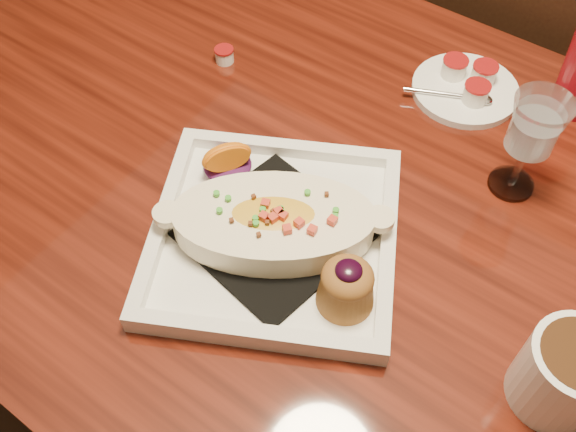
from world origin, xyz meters
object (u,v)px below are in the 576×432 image
Objects in this scene: coffee_mug at (569,375)px; saucer at (466,86)px; table at (349,245)px; chair_far at (505,83)px; plate at (278,231)px; goblet at (534,130)px.

coffee_mug is 0.48m from saucer.
table is 9.37× the size of saucer.
plate is (-0.04, -0.74, 0.27)m from chair_far.
coffee_mug is at bearing -17.30° from table.
plate is 2.66× the size of goblet.
coffee_mug is at bearing -25.19° from plate.
coffee_mug is at bearing -57.28° from goblet.
goblet reaches higher than table.
goblet is at bearing 25.47° from plate.
coffee_mug is (0.31, -0.10, 0.15)m from table.
coffee_mug reaches higher than saucer.
goblet is 0.95× the size of saucer.
chair_far is 6.13× the size of goblet.
chair_far is 0.84m from coffee_mug.
goblet is (0.15, -0.48, 0.35)m from chair_far.
table is 0.65m from chair_far.
table is 0.29m from goblet.
chair_far is 2.31× the size of plate.
table is at bearing 158.60° from coffee_mug.
table is 9.88× the size of goblet.
plate is 2.52× the size of saucer.
goblet is at bearing 118.62° from coffee_mug.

